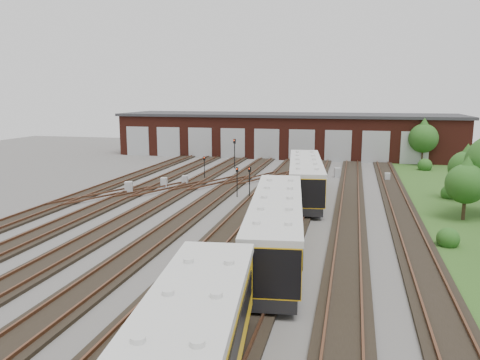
# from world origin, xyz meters

# --- Properties ---
(ground) EXTENTS (120.00, 120.00, 0.00)m
(ground) POSITION_xyz_m (0.00, 0.00, 0.00)
(ground) COLOR #43413F
(ground) RESTS_ON ground
(track_network) EXTENTS (30.40, 70.00, 0.33)m
(track_network) POSITION_xyz_m (-0.17, 0.59, 0.11)
(track_network) COLOR black
(track_network) RESTS_ON ground
(maintenance_shed) EXTENTS (51.00, 12.50, 6.35)m
(maintenance_shed) POSITION_xyz_m (-0.01, 39.97, 3.20)
(maintenance_shed) COLOR #491A12
(maintenance_shed) RESTS_ON ground
(grass_verge) EXTENTS (8.00, 55.00, 0.05)m
(grass_verge) POSITION_xyz_m (19.00, 10.00, 0.03)
(grass_verge) COLOR #244517
(grass_verge) RESTS_ON ground
(metro_train) EXTENTS (4.63, 47.59, 3.18)m
(metro_train) POSITION_xyz_m (6.00, -6.15, 1.96)
(metro_train) COLOR black
(metro_train) RESTS_ON ground
(signal_mast_0) EXTENTS (0.24, 0.22, 2.55)m
(signal_mast_0) POSITION_xyz_m (-5.78, 16.87, 1.65)
(signal_mast_0) COLOR black
(signal_mast_0) RESTS_ON ground
(signal_mast_1) EXTENTS (0.23, 0.22, 2.75)m
(signal_mast_1) POSITION_xyz_m (-0.10, 9.00, 1.76)
(signal_mast_1) COLOR black
(signal_mast_1) RESTS_ON ground
(signal_mast_2) EXTENTS (0.32, 0.30, 3.75)m
(signal_mast_2) POSITION_xyz_m (-4.44, 25.03, 2.39)
(signal_mast_2) COLOR black
(signal_mast_2) RESTS_ON ground
(signal_mast_3) EXTENTS (0.25, 0.23, 2.90)m
(signal_mast_3) POSITION_xyz_m (1.15, 8.58, 1.85)
(signal_mast_3) COLOR black
(signal_mast_3) RESTS_ON ground
(relay_cabinet_0) EXTENTS (0.81, 0.74, 1.14)m
(relay_cabinet_0) POSITION_xyz_m (-10.46, 8.07, 0.57)
(relay_cabinet_0) COLOR #ABADB0
(relay_cabinet_0) RESTS_ON ground
(relay_cabinet_1) EXTENTS (0.58, 0.50, 0.94)m
(relay_cabinet_1) POSITION_xyz_m (-6.83, 13.51, 0.47)
(relay_cabinet_1) COLOR #ABADB0
(relay_cabinet_1) RESTS_ON ground
(relay_cabinet_2) EXTENTS (0.68, 0.59, 1.02)m
(relay_cabinet_2) POSITION_xyz_m (-8.31, 11.46, 0.51)
(relay_cabinet_2) COLOR #ABADB0
(relay_cabinet_2) RESTS_ON ground
(relay_cabinet_3) EXTENTS (0.79, 0.72, 1.09)m
(relay_cabinet_3) POSITION_xyz_m (8.43, 21.55, 0.54)
(relay_cabinet_3) COLOR #ABADB0
(relay_cabinet_3) RESTS_ON ground
(relay_cabinet_4) EXTENTS (0.55, 0.47, 0.89)m
(relay_cabinet_4) POSITION_xyz_m (13.79, 20.59, 0.45)
(relay_cabinet_4) COLOR #ABADB0
(relay_cabinet_4) RESTS_ON ground
(tree_0) EXTENTS (3.79, 3.79, 6.28)m
(tree_0) POSITION_xyz_m (18.95, 33.55, 4.04)
(tree_0) COLOR #322416
(tree_0) RESTS_ON ground
(tree_1) EXTENTS (3.06, 3.06, 5.07)m
(tree_1) POSITION_xyz_m (19.78, 12.41, 3.26)
(tree_1) COLOR #322416
(tree_1) RESTS_ON ground
(tree_3) EXTENTS (2.94, 2.94, 4.88)m
(tree_3) POSITION_xyz_m (18.26, 5.21, 3.13)
(tree_3) COLOR #322416
(tree_3) RESTS_ON ground
(bush_0) EXTENTS (1.39, 1.39, 1.39)m
(bush_0) POSITION_xyz_m (16.00, -1.59, 0.70)
(bush_0) COLOR #1D4C15
(bush_0) RESTS_ON ground
(bush_1) EXTENTS (1.42, 1.42, 1.42)m
(bush_1) POSITION_xyz_m (18.62, 12.86, 0.71)
(bush_1) COLOR #1D4C15
(bush_1) RESTS_ON ground
(bush_2) EXTENTS (1.74, 1.74, 1.74)m
(bush_2) POSITION_xyz_m (18.75, 29.16, 0.87)
(bush_2) COLOR #1D4C15
(bush_2) RESTS_ON ground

